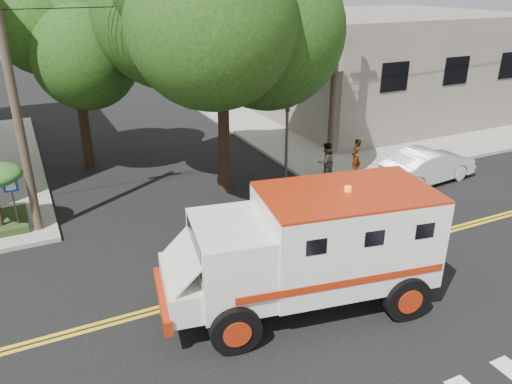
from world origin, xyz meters
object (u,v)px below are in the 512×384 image
armored_truck (311,244)px  parked_sedan (428,165)px  pedestrian_b (326,162)px  pedestrian_a (356,157)px

armored_truck → parked_sedan: (9.08, 5.29, -1.09)m
parked_sedan → pedestrian_b: size_ratio=2.68×
pedestrian_b → parked_sedan: bearing=153.7°
pedestrian_a → pedestrian_b: (-1.53, 0.00, 0.03)m
parked_sedan → pedestrian_a: 3.04m
pedestrian_a → armored_truck: bearing=13.9°
armored_truck → parked_sedan: bearing=39.9°
armored_truck → parked_sedan: 10.57m
armored_truck → parked_sedan: size_ratio=1.66×
armored_truck → pedestrian_b: (5.03, 6.99, -0.84)m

